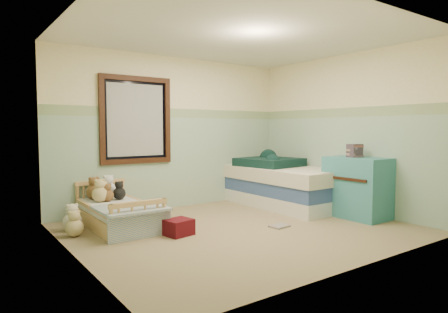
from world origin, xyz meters
TOP-DOWN VIEW (x-y plane):
  - floor at (0.00, 0.00)m, footprint 4.20×3.60m
  - ceiling at (0.00, 0.00)m, footprint 4.20×3.60m
  - wall_back at (0.00, 1.80)m, footprint 4.20×0.04m
  - wall_front at (0.00, -1.80)m, footprint 4.20×0.04m
  - wall_left at (-2.10, 0.00)m, footprint 0.04×3.60m
  - wall_right at (2.10, 0.00)m, footprint 0.04×3.60m
  - wainscot_mint at (0.00, 1.79)m, footprint 4.20×0.01m
  - border_strip at (0.00, 1.79)m, footprint 4.20×0.01m
  - window_frame at (-0.70, 1.76)m, footprint 1.16×0.06m
  - window_blinds at (-0.70, 1.77)m, footprint 0.92×0.01m
  - toddler_bed_frame at (-1.28, 1.05)m, footprint 0.73×1.47m
  - toddler_mattress at (-1.28, 1.05)m, footprint 0.67×1.41m
  - patchwork_quilt at (-1.28, 0.59)m, footprint 0.80×0.73m
  - plush_bed_brown at (-1.43, 1.55)m, footprint 0.22×0.22m
  - plush_bed_white at (-1.23, 1.55)m, footprint 0.23×0.23m
  - plush_bed_tan at (-1.38, 1.33)m, footprint 0.19×0.19m
  - plush_bed_dark at (-1.15, 1.33)m, footprint 0.18×0.18m
  - plush_floor_cream at (-1.84, 1.17)m, footprint 0.24×0.24m
  - plush_floor_tan at (-1.90, 0.87)m, footprint 0.22×0.22m
  - twin_bed_frame at (1.55, 0.82)m, footprint 1.07×2.13m
  - twin_boxspring at (1.55, 0.82)m, footprint 1.07×2.13m
  - twin_mattress at (1.55, 0.82)m, footprint 1.11×2.17m
  - teal_blanket at (1.50, 1.12)m, footprint 1.03×1.07m
  - dresser at (1.81, -0.47)m, footprint 0.56×0.89m
  - book_stack at (1.81, -0.42)m, footprint 0.22×0.18m
  - red_pillow at (-0.83, 0.19)m, footprint 0.36×0.33m
  - floor_book at (0.46, -0.24)m, footprint 0.27×0.22m
  - extra_plush_0 at (-1.34, 1.29)m, footprint 0.17×0.17m
  - extra_plush_1 at (-1.23, 1.57)m, footprint 0.21×0.21m
  - extra_plush_2 at (-1.44, 1.57)m, footprint 0.22×0.22m
  - extra_plush_3 at (-1.44, 1.31)m, footprint 0.21×0.21m

SIDE VIEW (x-z plane):
  - floor at x=0.00m, z-range -0.02..0.00m
  - floor_book at x=0.46m, z-range 0.00..0.02m
  - toddler_bed_frame at x=-1.28m, z-range 0.00..0.19m
  - red_pillow at x=-0.83m, z-range 0.00..0.20m
  - plush_floor_tan at x=-1.90m, z-range 0.00..0.22m
  - twin_bed_frame at x=1.55m, z-range 0.00..0.22m
  - plush_floor_cream at x=-1.84m, z-range 0.00..0.24m
  - toddler_mattress at x=-1.28m, z-range 0.19..0.31m
  - patchwork_quilt at x=-1.28m, z-range 0.31..0.34m
  - twin_boxspring at x=1.55m, z-range 0.22..0.44m
  - extra_plush_0 at x=-1.34m, z-range 0.31..0.48m
  - plush_bed_dark at x=-1.15m, z-range 0.31..0.49m
  - plush_bed_tan at x=-1.38m, z-range 0.31..0.50m
  - extra_plush_1 at x=-1.23m, z-range 0.31..0.52m
  - extra_plush_3 at x=-1.44m, z-range 0.31..0.52m
  - plush_bed_brown at x=-1.43m, z-range 0.31..0.53m
  - extra_plush_2 at x=-1.44m, z-range 0.31..0.53m
  - plush_bed_white at x=-1.23m, z-range 0.31..0.54m
  - dresser at x=1.81m, z-range 0.00..0.89m
  - twin_mattress at x=1.55m, z-range 0.44..0.66m
  - teal_blanket at x=1.50m, z-range 0.66..0.80m
  - wainscot_mint at x=0.00m, z-range 0.00..1.50m
  - book_stack at x=1.81m, z-range 0.89..1.09m
  - wall_back at x=0.00m, z-range 0.00..2.50m
  - wall_front at x=0.00m, z-range 0.00..2.50m
  - wall_left at x=-2.10m, z-range 0.00..2.50m
  - wall_right at x=2.10m, z-range 0.00..2.50m
  - window_blinds at x=-0.70m, z-range 0.89..2.01m
  - window_frame at x=-0.70m, z-range 0.77..2.13m
  - border_strip at x=0.00m, z-range 1.50..1.65m
  - ceiling at x=0.00m, z-range 2.50..2.52m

